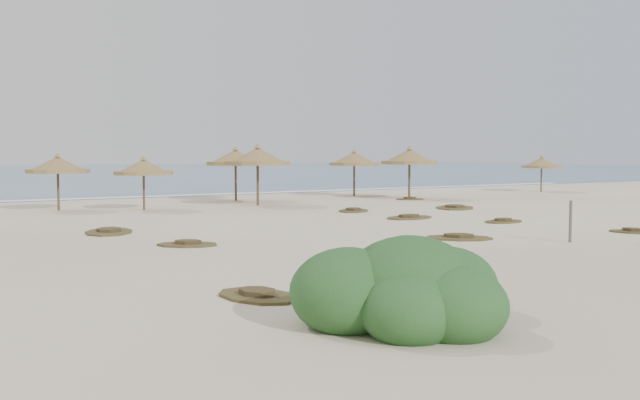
# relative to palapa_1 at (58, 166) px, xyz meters

# --- Properties ---
(ground) EXTENTS (160.00, 160.00, 0.00)m
(ground) POSITION_rel_palapa_1_xyz_m (6.92, -18.23, -2.10)
(ground) COLOR beige
(ground) RESTS_ON ground
(ocean) EXTENTS (200.00, 100.00, 0.01)m
(ocean) POSITION_rel_palapa_1_xyz_m (6.92, 56.77, -2.09)
(ocean) COLOR #275775
(ocean) RESTS_ON ground
(foam_line) EXTENTS (70.00, 0.60, 0.01)m
(foam_line) POSITION_rel_palapa_1_xyz_m (6.92, 7.77, -2.09)
(foam_line) COLOR silver
(foam_line) RESTS_ON ground
(palapa_1) EXTENTS (3.04, 3.04, 2.70)m
(palapa_1) POSITION_rel_palapa_1_xyz_m (0.00, 0.00, 0.00)
(palapa_1) COLOR #4F3828
(palapa_1) RESTS_ON ground
(palapa_2) EXTENTS (3.55, 3.55, 2.56)m
(palapa_2) POSITION_rel_palapa_1_xyz_m (3.52, -1.79, -0.11)
(palapa_2) COLOR #4F3828
(palapa_2) RESTS_ON ground
(palapa_3) EXTENTS (4.09, 4.09, 3.05)m
(palapa_3) POSITION_rel_palapa_1_xyz_m (9.76, 1.75, 0.27)
(palapa_3) COLOR #4F3828
(palapa_3) RESTS_ON ground
(palapa_4) EXTENTS (3.44, 3.44, 3.17)m
(palapa_4) POSITION_rel_palapa_1_xyz_m (9.37, -1.92, 0.36)
(palapa_4) COLOR #4F3828
(palapa_4) RESTS_ON ground
(palapa_5) EXTENTS (3.50, 3.50, 3.09)m
(palapa_5) POSITION_rel_palapa_1_xyz_m (19.14, -1.79, 0.30)
(palapa_5) COLOR #4F3828
(palapa_5) RESTS_ON ground
(palapa_6) EXTENTS (3.33, 3.33, 2.91)m
(palapa_6) POSITION_rel_palapa_1_xyz_m (17.61, 1.73, 0.16)
(palapa_6) COLOR #4F3828
(palapa_6) RESTS_ON ground
(palapa_7) EXTENTS (3.47, 3.47, 2.49)m
(palapa_7) POSITION_rel_palapa_1_xyz_m (31.22, -0.68, -0.16)
(palapa_7) COLOR #4F3828
(palapa_7) RESTS_ON ground
(fence_post_near) EXTENTS (0.10, 0.10, 1.29)m
(fence_post_near) POSITION_rel_palapa_1_xyz_m (11.39, -19.97, -1.45)
(fence_post_near) COLOR brown
(fence_post_near) RESTS_ON ground
(bush) EXTENTS (3.75, 3.30, 1.68)m
(bush) POSITION_rel_palapa_1_xyz_m (0.78, -25.75, -1.55)
(bush) COLOR #2E5E28
(bush) RESTS_ON ground
(scrub_1) EXTENTS (2.30, 2.82, 0.16)m
(scrub_1) POSITION_rel_palapa_1_xyz_m (-0.21, -10.29, -2.05)
(scrub_1) COLOR brown
(scrub_1) RESTS_ON ground
(scrub_2) EXTENTS (2.17, 1.97, 0.16)m
(scrub_2) POSITION_rel_palapa_1_xyz_m (0.98, -14.78, -2.05)
(scrub_2) COLOR brown
(scrub_2) RESTS_ON ground
(scrub_3) EXTENTS (2.49, 1.85, 0.16)m
(scrub_3) POSITION_rel_palapa_1_xyz_m (11.83, -11.34, -2.05)
(scrub_3) COLOR brown
(scrub_3) RESTS_ON ground
(scrub_4) EXTENTS (1.88, 1.33, 0.16)m
(scrub_4) POSITION_rel_palapa_1_xyz_m (14.03, -14.50, -2.05)
(scrub_4) COLOR brown
(scrub_4) RESTS_ON ground
(scrub_5) EXTENTS (3.27, 3.29, 0.16)m
(scrub_5) POSITION_rel_palapa_1_xyz_m (16.89, -8.36, -2.05)
(scrub_5) COLOR brown
(scrub_5) RESTS_ON ground
(scrub_7) EXTENTS (2.40, 2.46, 0.16)m
(scrub_7) POSITION_rel_palapa_1_xyz_m (11.68, -7.33, -2.05)
(scrub_7) COLOR brown
(scrub_7) RESTS_ON ground
(scrub_9) EXTENTS (2.56, 2.43, 0.16)m
(scrub_9) POSITION_rel_palapa_1_xyz_m (9.00, -17.61, -2.05)
(scrub_9) COLOR brown
(scrub_9) RESTS_ON ground
(scrub_10) EXTENTS (1.93, 1.55, 0.16)m
(scrub_10) POSITION_rel_palapa_1_xyz_m (18.71, -2.44, -2.05)
(scrub_10) COLOR brown
(scrub_10) RESTS_ON ground
(scrub_11) EXTENTS (1.70, 2.14, 0.16)m
(scrub_11) POSITION_rel_palapa_1_xyz_m (-0.42, -22.59, -2.05)
(scrub_11) COLOR brown
(scrub_11) RESTS_ON ground
(scrub_12) EXTENTS (1.55, 1.75, 0.16)m
(scrub_12) POSITION_rel_palapa_1_xyz_m (15.28, -19.29, -2.05)
(scrub_12) COLOR brown
(scrub_12) RESTS_ON ground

